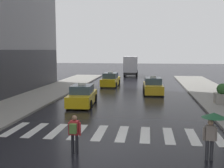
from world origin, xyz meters
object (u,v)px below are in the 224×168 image
at_px(taxi_lead, 82,96).
at_px(pedestrian_with_backpack, 74,131).
at_px(pedestrian_with_umbrella, 213,123).
at_px(box_truck, 131,65).
at_px(planter_mid_block, 222,94).
at_px(taxi_third, 111,80).
at_px(taxi_second, 153,86).

bearing_deg(taxi_lead, pedestrian_with_backpack, -77.78).
height_order(taxi_lead, pedestrian_with_backpack, taxi_lead).
bearing_deg(pedestrian_with_backpack, pedestrian_with_umbrella, 0.66).
xyz_separation_m(box_truck, planter_mid_block, (8.87, -23.59, -0.98)).
bearing_deg(pedestrian_with_umbrella, pedestrian_with_backpack, -179.34).
xyz_separation_m(taxi_lead, pedestrian_with_umbrella, (7.77, -10.03, 0.79)).
height_order(pedestrian_with_umbrella, planter_mid_block, pedestrian_with_umbrella).
height_order(box_truck, planter_mid_block, box_truck).
height_order(taxi_lead, planter_mid_block, taxi_lead).
bearing_deg(taxi_third, taxi_lead, -92.83).
height_order(taxi_third, pedestrian_with_umbrella, pedestrian_with_umbrella).
relative_size(taxi_lead, taxi_third, 1.01).
bearing_deg(taxi_third, planter_mid_block, -44.98).
height_order(box_truck, pedestrian_with_umbrella, box_truck).
height_order(taxi_lead, box_truck, box_truck).
relative_size(pedestrian_with_umbrella, pedestrian_with_backpack, 1.18).
distance_m(box_truck, pedestrian_with_backpack, 35.12).
bearing_deg(box_truck, pedestrian_with_backpack, -90.00).
distance_m(pedestrian_with_backpack, planter_mid_block, 14.54).
distance_m(taxi_third, planter_mid_block, 14.80).
relative_size(taxi_lead, pedestrian_with_backpack, 2.81).
distance_m(pedestrian_with_umbrella, pedestrian_with_backpack, 5.61).
bearing_deg(taxi_second, box_truck, 100.78).
bearing_deg(taxi_third, pedestrian_with_umbrella, -71.86).
bearing_deg(taxi_lead, taxi_third, 87.17).
distance_m(pedestrian_with_umbrella, planter_mid_block, 11.94).
bearing_deg(box_truck, pedestrian_with_umbrella, -80.95).
xyz_separation_m(pedestrian_with_umbrella, planter_mid_block, (3.29, 11.46, -0.64)).
xyz_separation_m(taxi_third, planter_mid_block, (10.47, -10.47, 0.15)).
relative_size(box_truck, pedestrian_with_backpack, 4.61).
xyz_separation_m(pedestrian_with_backpack, planter_mid_block, (8.87, 11.52, -0.10)).
bearing_deg(pedestrian_with_umbrella, planter_mid_block, 73.99).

